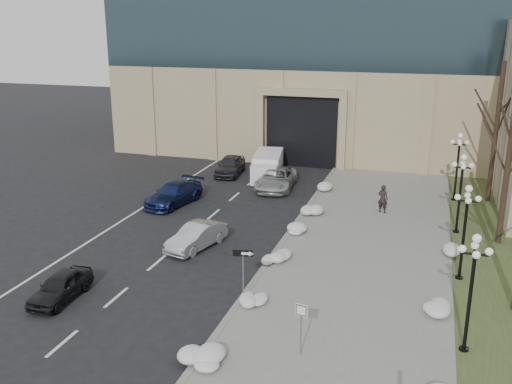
% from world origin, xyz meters
% --- Properties ---
extents(sidewalk, '(9.00, 40.00, 0.12)m').
position_xyz_m(sidewalk, '(3.50, 14.00, 0.06)').
color(sidewalk, gray).
rests_on(sidewalk, ground).
extents(curb, '(0.30, 40.00, 0.14)m').
position_xyz_m(curb, '(-1.00, 14.00, 0.07)').
color(curb, gray).
rests_on(curb, ground).
extents(grass_strip, '(4.00, 40.00, 0.10)m').
position_xyz_m(grass_strip, '(10.00, 14.00, 0.05)').
color(grass_strip, '#3A4723').
rests_on(grass_strip, ground).
extents(car_a, '(1.49, 3.61, 1.22)m').
position_xyz_m(car_a, '(-8.75, 5.14, 0.61)').
color(car_a, black).
rests_on(car_a, ground).
extents(car_b, '(2.40, 4.28, 1.34)m').
position_xyz_m(car_b, '(-5.32, 12.47, 0.67)').
color(car_b, '#B8BBC0').
rests_on(car_b, ground).
extents(car_c, '(2.93, 5.30, 1.45)m').
position_xyz_m(car_c, '(-9.83, 19.16, 0.73)').
color(car_c, '#16214E').
rests_on(car_c, ground).
extents(car_d, '(2.83, 5.54, 1.50)m').
position_xyz_m(car_d, '(-4.21, 24.88, 0.75)').
color(car_d, silver).
rests_on(car_d, ground).
extents(car_e, '(2.25, 4.67, 1.54)m').
position_xyz_m(car_e, '(-8.82, 27.59, 0.77)').
color(car_e, '#323137').
rests_on(car_e, ground).
extents(pedestrian, '(0.77, 0.62, 1.84)m').
position_xyz_m(pedestrian, '(3.83, 21.29, 1.04)').
color(pedestrian, black).
rests_on(pedestrian, sidewalk).
extents(box_truck, '(2.97, 6.09, 1.85)m').
position_xyz_m(box_truck, '(-5.74, 27.73, 0.90)').
color(box_truck, white).
rests_on(box_truck, ground).
extents(one_way_sign, '(0.93, 0.30, 2.47)m').
position_xyz_m(one_way_sign, '(-0.75, 7.35, 2.04)').
color(one_way_sign, slate).
rests_on(one_way_sign, ground).
extents(keep_sign, '(0.47, 0.11, 2.17)m').
position_xyz_m(keep_sign, '(2.50, 3.86, 1.60)').
color(keep_sign, slate).
rests_on(keep_sign, ground).
extents(snow_clump_b, '(1.10, 1.60, 0.36)m').
position_xyz_m(snow_clump_b, '(-0.83, 2.08, 0.30)').
color(snow_clump_b, white).
rests_on(snow_clump_b, sidewalk).
extents(snow_clump_c, '(1.10, 1.60, 0.36)m').
position_xyz_m(snow_clump_c, '(-0.32, 6.78, 0.30)').
color(snow_clump_c, white).
rests_on(snow_clump_c, sidewalk).
extents(snow_clump_d, '(1.10, 1.60, 0.36)m').
position_xyz_m(snow_clump_d, '(-0.60, 11.83, 0.30)').
color(snow_clump_d, white).
rests_on(snow_clump_d, sidewalk).
extents(snow_clump_e, '(1.10, 1.60, 0.36)m').
position_xyz_m(snow_clump_e, '(-0.36, 15.84, 0.30)').
color(snow_clump_e, white).
rests_on(snow_clump_e, sidewalk).
extents(snow_clump_f, '(1.10, 1.60, 0.36)m').
position_xyz_m(snow_clump_f, '(-0.35, 19.93, 0.30)').
color(snow_clump_f, white).
rests_on(snow_clump_f, sidewalk).
extents(snow_clump_g, '(1.10, 1.60, 0.36)m').
position_xyz_m(snow_clump_g, '(-0.48, 25.11, 0.30)').
color(snow_clump_g, white).
rests_on(snow_clump_g, sidewalk).
extents(snow_clump_i, '(1.10, 1.60, 0.36)m').
position_xyz_m(snow_clump_i, '(7.31, 8.79, 0.30)').
color(snow_clump_i, white).
rests_on(snow_clump_i, sidewalk).
extents(snow_clump_j, '(1.10, 1.60, 0.36)m').
position_xyz_m(snow_clump_j, '(7.90, 15.33, 0.30)').
color(snow_clump_j, white).
rests_on(snow_clump_j, sidewalk).
extents(lamppost_a, '(1.18, 1.18, 4.76)m').
position_xyz_m(lamppost_a, '(8.30, 6.00, 3.07)').
color(lamppost_a, black).
rests_on(lamppost_a, ground).
extents(lamppost_b, '(1.18, 1.18, 4.76)m').
position_xyz_m(lamppost_b, '(8.30, 12.50, 3.07)').
color(lamppost_b, black).
rests_on(lamppost_b, ground).
extents(lamppost_c, '(1.18, 1.18, 4.76)m').
position_xyz_m(lamppost_c, '(8.30, 19.00, 3.07)').
color(lamppost_c, black).
rests_on(lamppost_c, ground).
extents(lamppost_d, '(1.18, 1.18, 4.76)m').
position_xyz_m(lamppost_d, '(8.30, 25.50, 3.07)').
color(lamppost_d, black).
rests_on(lamppost_d, ground).
extents(tree_mid, '(3.20, 3.20, 8.50)m').
position_xyz_m(tree_mid, '(10.50, 18.00, 5.50)').
color(tree_mid, black).
rests_on(tree_mid, ground).
extents(tree_far, '(3.20, 3.20, 9.50)m').
position_xyz_m(tree_far, '(10.50, 26.00, 6.15)').
color(tree_far, black).
rests_on(tree_far, ground).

